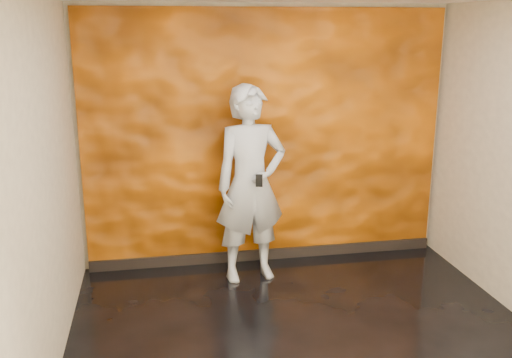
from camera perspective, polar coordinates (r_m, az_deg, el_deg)
name	(u,v)px	position (r m, az deg, el deg)	size (l,w,h in m)	color
room	(317,186)	(4.32, 6.16, -0.70)	(4.02, 4.02, 2.81)	black
feature_wall	(266,139)	(6.18, 1.03, 4.00)	(3.90, 0.06, 2.75)	orange
baseboard	(266,254)	(6.53, 1.05, -7.51)	(3.90, 0.04, 0.12)	black
man	(251,185)	(5.78, -0.52, -0.56)	(0.74, 0.48, 2.02)	#999FA7
phone	(259,181)	(5.48, 0.32, -0.16)	(0.07, 0.01, 0.12)	black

